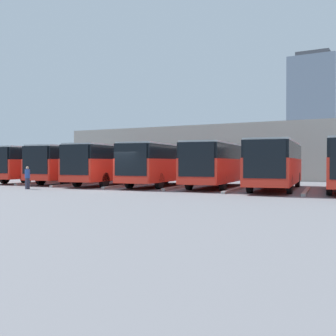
{
  "coord_description": "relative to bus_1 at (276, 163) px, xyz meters",
  "views": [
    {
      "loc": [
        -16.24,
        22.24,
        1.8
      ],
      "look_at": [
        -0.43,
        -5.62,
        1.39
      ],
      "focal_mm": 45.0,
      "sensor_mm": 36.0,
      "label": 1
    }
  ],
  "objects": [
    {
      "name": "ground_plane",
      "position": [
        8.77,
        5.38,
        -1.77
      ],
      "size": [
        600.0,
        600.0,
        0.0
      ],
      "primitive_type": "plane",
      "color": "slate"
    },
    {
      "name": "curb_divider_0",
      "position": [
        -2.19,
        1.29,
        -1.7
      ],
      "size": [
        1.34,
        7.14,
        0.15
      ],
      "primitive_type": "cube",
      "rotation": [
        0.0,
        0.0,
        0.15
      ],
      "color": "#9E9E99",
      "rests_on": "ground_plane"
    },
    {
      "name": "bus_1",
      "position": [
        0.0,
        0.0,
        0.0
      ],
      "size": [
        4.26,
        11.54,
        3.17
      ],
      "rotation": [
        0.0,
        0.0,
        0.15
      ],
      "color": "red",
      "rests_on": "ground_plane"
    },
    {
      "name": "curb_divider_1",
      "position": [
        2.19,
        1.67,
        -1.7
      ],
      "size": [
        1.34,
        7.14,
        0.15
      ],
      "primitive_type": "cube",
      "rotation": [
        0.0,
        0.0,
        0.15
      ],
      "color": "#9E9E99",
      "rests_on": "ground_plane"
    },
    {
      "name": "bus_2",
      "position": [
        4.38,
        -0.72,
        0.0
      ],
      "size": [
        4.26,
        11.54,
        3.17
      ],
      "rotation": [
        0.0,
        0.0,
        0.15
      ],
      "color": "red",
      "rests_on": "ground_plane"
    },
    {
      "name": "curb_divider_2",
      "position": [
        6.58,
        0.95,
        -1.7
      ],
      "size": [
        1.34,
        7.14,
        0.15
      ],
      "primitive_type": "cube",
      "rotation": [
        0.0,
        0.0,
        0.15
      ],
      "color": "#9E9E99",
      "rests_on": "ground_plane"
    },
    {
      "name": "bus_3",
      "position": [
        8.77,
        -0.16,
        0.0
      ],
      "size": [
        4.26,
        11.54,
        3.17
      ],
      "rotation": [
        0.0,
        0.0,
        0.15
      ],
      "color": "red",
      "rests_on": "ground_plane"
    },
    {
      "name": "curb_divider_3",
      "position": [
        10.96,
        1.51,
        -1.7
      ],
      "size": [
        1.34,
        7.14,
        0.15
      ],
      "primitive_type": "cube",
      "rotation": [
        0.0,
        0.0,
        0.15
      ],
      "color": "#9E9E99",
      "rests_on": "ground_plane"
    },
    {
      "name": "bus_4",
      "position": [
        13.15,
        0.28,
        0.0
      ],
      "size": [
        4.26,
        11.54,
        3.17
      ],
      "rotation": [
        0.0,
        0.0,
        0.15
      ],
      "color": "red",
      "rests_on": "ground_plane"
    },
    {
      "name": "curb_divider_4",
      "position": [
        15.35,
        1.95,
        -1.7
      ],
      "size": [
        1.34,
        7.14,
        0.15
      ],
      "primitive_type": "cube",
      "rotation": [
        0.0,
        0.0,
        0.15
      ],
      "color": "#9E9E99",
      "rests_on": "ground_plane"
    },
    {
      "name": "bus_5",
      "position": [
        17.54,
        -0.32,
        0.0
      ],
      "size": [
        4.26,
        11.54,
        3.17
      ],
      "rotation": [
        0.0,
        0.0,
        0.15
      ],
      "color": "red",
      "rests_on": "ground_plane"
    },
    {
      "name": "curb_divider_5",
      "position": [
        19.73,
        1.35,
        -1.7
      ],
      "size": [
        1.34,
        7.14,
        0.15
      ],
      "primitive_type": "cube",
      "rotation": [
        0.0,
        0.0,
        0.15
      ],
      "color": "#9E9E99",
      "rests_on": "ground_plane"
    },
    {
      "name": "bus_6",
      "position": [
        21.92,
        -0.37,
        0.0
      ],
      "size": [
        4.26,
        11.54,
        3.17
      ],
      "rotation": [
        0.0,
        0.0,
        0.15
      ],
      "color": "red",
      "rests_on": "ground_plane"
    },
    {
      "name": "pedestrian",
      "position": [
        14.92,
        7.52,
        -0.94
      ],
      "size": [
        0.34,
        0.36,
        1.54
      ],
      "rotation": [
        0.0,
        0.0,
        4.71
      ],
      "color": "#38384C",
      "rests_on": "ground_plane"
    },
    {
      "name": "station_building",
      "position": [
        8.77,
        -19.17,
        1.19
      ],
      "size": [
        41.84,
        14.45,
        5.87
      ],
      "color": "#A8A399",
      "rests_on": "ground_plane"
    },
    {
      "name": "office_tower",
      "position": [
        29.83,
        -175.75,
        23.77
      ],
      "size": [
        20.87,
        20.87,
        52.28
      ],
      "color": "#7F8EA3",
      "rests_on": "ground_plane"
    }
  ]
}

